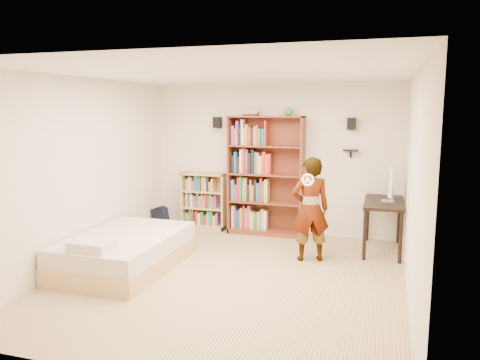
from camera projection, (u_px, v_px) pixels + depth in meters
The scene contains 14 objects.
ground at pixel (231, 278), 6.29m from camera, with size 4.50×5.00×0.01m, color tan.
room_shell at pixel (230, 147), 6.03m from camera, with size 4.52×5.02×2.71m.
crown_molding at pixel (230, 75), 5.89m from camera, with size 4.50×5.00×0.06m.
speaker_left at pixel (217, 122), 8.56m from camera, with size 0.14×0.12×0.20m, color black.
speaker_right at pixel (351, 124), 7.86m from camera, with size 0.14×0.12×0.20m, color black.
wall_shelf at pixel (351, 150), 7.93m from camera, with size 0.25×0.16×0.03m, color black.
tall_bookshelf at pixel (266, 176), 8.34m from camera, with size 1.34×0.39×2.12m, color brown, non-canonical shape.
low_bookshelf at pixel (204, 201), 8.81m from camera, with size 0.84×0.32×1.05m, color #D8B174, non-canonical shape.
computer_desk at pixel (383, 226), 7.41m from camera, with size 0.60×1.19×0.81m, color black, non-canonical shape.
imac at pixel (388, 185), 7.27m from camera, with size 0.10×0.52×0.52m, color white, non-canonical shape.
daybed at pixel (125, 247), 6.65m from camera, with size 1.33×2.05×0.61m, color silver, non-canonical shape.
person at pixel (310, 209), 6.91m from camera, with size 0.57×0.37×1.56m, color black.
wii_wheel at pixel (308, 180), 6.57m from camera, with size 0.18×0.18×0.03m, color white.
navy_bag at pixel (161, 218), 8.74m from camera, with size 0.32×0.21×0.44m, color black, non-canonical shape.
Camera 1 is at (1.92, -5.71, 2.26)m, focal length 35.00 mm.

